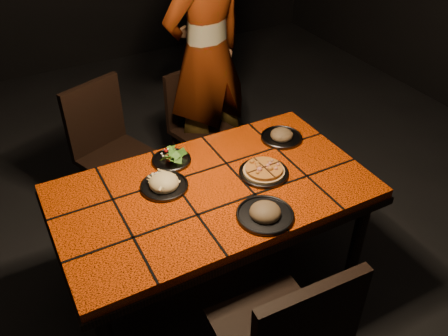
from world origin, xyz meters
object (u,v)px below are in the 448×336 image
chair_far_left (108,144)px  plate_pizza (264,171)px  diner (206,55)px  dining_table (213,199)px  plate_pasta (164,184)px  chair_far_right (196,119)px

chair_far_left → plate_pizza: chair_far_left is taller
diner → plate_pizza: 1.15m
dining_table → chair_far_left: (-0.29, 0.96, -0.13)m
chair_far_left → plate_pizza: 1.17m
diner → plate_pizza: diner is taller
diner → plate_pizza: bearing=63.2°
dining_table → plate_pasta: 0.27m
chair_far_right → dining_table: bearing=-124.9°
dining_table → plate_pizza: 0.31m
plate_pizza → diner: bearing=78.8°
dining_table → plate_pasta: bearing=151.6°
chair_far_right → diner: (0.11, 0.02, 0.47)m
chair_far_right → diner: diner is taller
plate_pizza → plate_pasta: 0.53m
plate_pizza → plate_pasta: bearing=164.2°
diner → plate_pasta: bearing=37.5°
plate_pizza → plate_pasta: size_ratio=1.07×
dining_table → chair_far_right: bearing=69.3°
chair_far_left → chair_far_right: (0.69, 0.10, -0.06)m
chair_far_right → plate_pasta: chair_far_right is taller
dining_table → diner: size_ratio=0.85×
chair_far_left → diner: diner is taller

